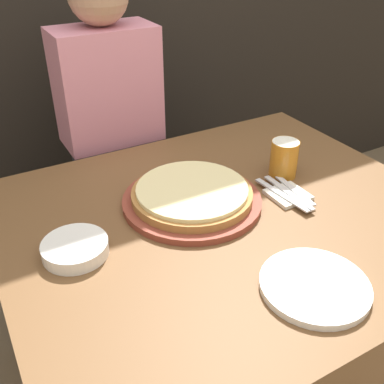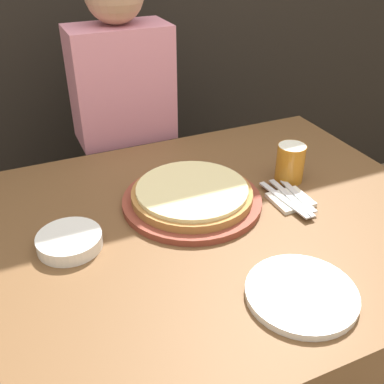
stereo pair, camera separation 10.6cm
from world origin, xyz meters
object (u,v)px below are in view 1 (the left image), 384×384
at_px(beer_glass, 284,157).
at_px(dinner_plate, 314,286).
at_px(diner_person, 114,154).
at_px(dinner_knife, 288,192).
at_px(spoon, 295,190).
at_px(fork, 282,195).
at_px(pizza_on_board, 192,196).
at_px(side_bowl, 75,248).

distance_m(beer_glass, dinner_plate, 0.52).
relative_size(beer_glass, diner_person, 0.09).
xyz_separation_m(beer_glass, dinner_knife, (-0.07, -0.11, -0.05)).
height_order(beer_glass, spoon, beer_glass).
relative_size(fork, diner_person, 0.16).
bearing_deg(beer_glass, pizza_on_board, -179.69).
bearing_deg(beer_glass, spoon, -110.82).
bearing_deg(spoon, diner_person, 115.44).
bearing_deg(beer_glass, dinner_plate, -121.08).
relative_size(beer_glass, dinner_plate, 0.48).
distance_m(side_bowl, diner_person, 0.72).
bearing_deg(dinner_knife, diner_person, 113.71).
bearing_deg(dinner_plate, diner_person, 95.55).
distance_m(beer_glass, spoon, 0.13).
distance_m(dinner_plate, diner_person, 1.03).
distance_m(fork, spoon, 0.05).
relative_size(pizza_on_board, dinner_plate, 1.63).
height_order(pizza_on_board, fork, pizza_on_board).
distance_m(beer_glass, side_bowl, 0.71).
relative_size(fork, dinner_knife, 1.00).
distance_m(dinner_knife, diner_person, 0.75).
distance_m(pizza_on_board, beer_glass, 0.34).
bearing_deg(diner_person, fork, -68.07).
xyz_separation_m(pizza_on_board, diner_person, (-0.03, 0.58, -0.11)).
bearing_deg(fork, side_bowl, 175.25).
height_order(fork, dinner_knife, same).
relative_size(side_bowl, fork, 0.76).
xyz_separation_m(dinner_knife, diner_person, (-0.30, 0.68, -0.10)).
distance_m(pizza_on_board, dinner_knife, 0.29).
xyz_separation_m(pizza_on_board, spoon, (0.30, -0.11, -0.01)).
xyz_separation_m(dinner_plate, diner_person, (-0.10, 1.02, -0.09)).
bearing_deg(spoon, pizza_on_board, 159.88).
bearing_deg(dinner_plate, side_bowl, 138.47).
height_order(beer_glass, side_bowl, beer_glass).
xyz_separation_m(pizza_on_board, dinner_knife, (0.27, -0.11, -0.01)).
bearing_deg(side_bowl, dinner_plate, -41.53).
bearing_deg(dinner_plate, pizza_on_board, 98.89).
bearing_deg(pizza_on_board, spoon, -20.12).
xyz_separation_m(fork, diner_person, (-0.28, 0.68, -0.10)).
xyz_separation_m(dinner_plate, dinner_knife, (0.20, 0.34, 0.01)).
xyz_separation_m(side_bowl, fork, (0.61, -0.05, -0.00)).
height_order(beer_glass, dinner_plate, beer_glass).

